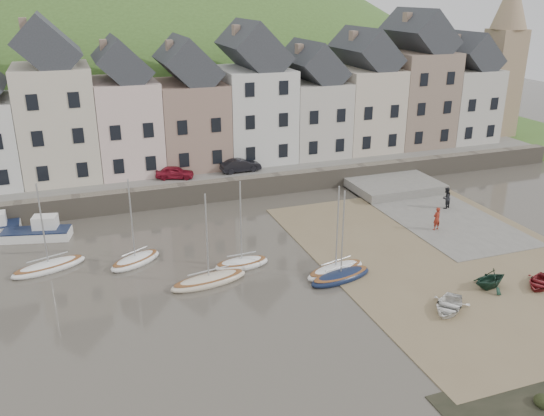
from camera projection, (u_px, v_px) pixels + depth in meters
name	position (u px, v px, depth m)	size (l,w,h in m)	color
ground	(304.00, 283.00, 36.47)	(160.00, 160.00, 0.00)	#433E35
quay_land	(194.00, 149.00, 64.33)	(90.00, 30.00, 1.50)	#3E5C25
quay_street	(220.00, 171.00, 53.94)	(70.00, 7.00, 0.10)	slate
seawall	(230.00, 189.00, 51.09)	(70.00, 1.20, 1.80)	slate
beach	(449.00, 257.00, 39.95)	(18.00, 26.00, 0.06)	#786649
slipway	(431.00, 211.00, 48.24)	(8.00, 18.00, 0.12)	slate
hillside	(133.00, 221.00, 94.03)	(134.40, 84.00, 84.00)	#3E5C25
townhouse_terrace	(226.00, 102.00, 55.51)	(61.05, 8.00, 13.93)	white
church_spire	(505.00, 52.00, 64.57)	(4.00, 4.00, 18.00)	#997F60
sailboat_0	(49.00, 266.00, 38.10)	(5.16, 2.99, 6.32)	white
sailboat_1	(135.00, 260.00, 38.97)	(4.13, 3.27, 6.32)	white
sailboat_2	(209.00, 280.00, 36.30)	(5.32, 2.32, 6.32)	beige
sailboat_3	(242.00, 263.00, 38.55)	(3.84, 1.68, 6.32)	white
sailboat_4	(336.00, 270.00, 37.63)	(4.77, 2.57, 6.32)	white
sailboat_5	(341.00, 276.00, 36.81)	(4.78, 2.40, 6.32)	#121C39
motorboat_0	(39.00, 231.00, 42.85)	(5.22, 2.83, 1.70)	white
rowboat_white	(449.00, 306.00, 33.14)	(2.14, 3.00, 0.62)	white
rowboat_green	(490.00, 279.00, 35.56)	(2.12, 2.46, 1.30)	#173426
rowboat_red	(540.00, 282.00, 35.87)	(1.95, 2.72, 0.56)	maroon
person_red	(437.00, 219.00, 44.03)	(0.67, 0.44, 1.85)	maroon
person_dark	(446.00, 198.00, 48.41)	(0.90, 0.70, 1.85)	black
car_left	(175.00, 172.00, 51.42)	(1.36, 3.39, 1.15)	maroon
car_right	(240.00, 165.00, 53.36)	(1.32, 3.80, 1.25)	black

